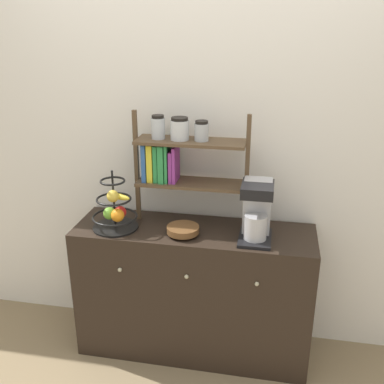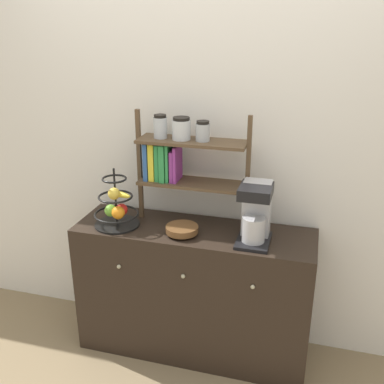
% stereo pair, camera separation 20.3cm
% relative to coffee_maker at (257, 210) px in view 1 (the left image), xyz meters
% --- Properties ---
extents(ground_plane, '(12.00, 12.00, 0.00)m').
position_rel_coffee_maker_xyz_m(ground_plane, '(-0.36, -0.18, -1.01)').
color(ground_plane, '#847051').
extents(wall_back, '(7.00, 0.05, 2.60)m').
position_rel_coffee_maker_xyz_m(wall_back, '(-0.36, 0.29, 0.29)').
color(wall_back, silver).
rests_on(wall_back, ground_plane).
extents(sideboard, '(1.41, 0.45, 0.84)m').
position_rel_coffee_maker_xyz_m(sideboard, '(-0.36, 0.03, -0.59)').
color(sideboard, black).
rests_on(sideboard, ground_plane).
extents(coffee_maker, '(0.18, 0.25, 0.33)m').
position_rel_coffee_maker_xyz_m(coffee_maker, '(0.00, 0.00, 0.00)').
color(coffee_maker, black).
rests_on(coffee_maker, sideboard).
extents(fruit_stand, '(0.27, 0.27, 0.35)m').
position_rel_coffee_maker_xyz_m(fruit_stand, '(-0.81, -0.04, -0.05)').
color(fruit_stand, black).
rests_on(fruit_stand, sideboard).
extents(wooden_bowl, '(0.19, 0.19, 0.05)m').
position_rel_coffee_maker_xyz_m(wooden_bowl, '(-0.41, -0.04, -0.14)').
color(wooden_bowl, brown).
rests_on(wooden_bowl, sideboard).
extents(shelf_hutch, '(0.67, 0.20, 0.67)m').
position_rel_coffee_maker_xyz_m(shelf_hutch, '(-0.48, 0.12, 0.25)').
color(shelf_hutch, brown).
rests_on(shelf_hutch, sideboard).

